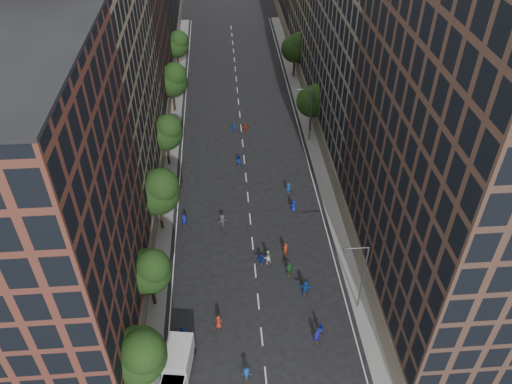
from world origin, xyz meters
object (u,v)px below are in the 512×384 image
at_px(cargo_van, 178,363).
at_px(skater_2, 320,329).
at_px(streetlamp_near, 361,274).
at_px(skater_1, 317,337).
at_px(streetlamp_far, 310,112).

relative_size(cargo_van, skater_2, 3.61).
height_order(streetlamp_near, skater_1, streetlamp_near).
height_order(streetlamp_near, skater_2, streetlamp_near).
bearing_deg(skater_1, streetlamp_far, -114.21).
height_order(streetlamp_far, skater_1, streetlamp_far).
relative_size(streetlamp_far, cargo_van, 1.61).
height_order(streetlamp_near, streetlamp_far, same).
bearing_deg(streetlamp_near, skater_2, -145.05).
bearing_deg(streetlamp_far, skater_1, -97.63).
distance_m(cargo_van, skater_1, 13.87).
bearing_deg(skater_2, streetlamp_far, -92.94).
distance_m(streetlamp_near, cargo_van, 20.01).
distance_m(cargo_van, skater_2, 14.54).
xyz_separation_m(cargo_van, skater_1, (13.65, 2.39, -0.64)).
xyz_separation_m(cargo_van, skater_2, (14.15, 3.28, -0.71)).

